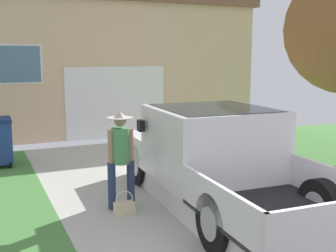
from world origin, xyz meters
name	(u,v)px	position (x,y,z in m)	size (l,w,h in m)	color
pickup_truck	(214,161)	(0.01, 3.36, 0.73)	(2.21, 5.33, 1.66)	silver
person_with_hat	(121,152)	(-1.55, 3.75, 0.95)	(0.47, 0.43, 1.65)	navy
handbag	(124,207)	(-1.60, 3.45, 0.12)	(0.32, 0.17, 0.39)	beige
house_with_garage	(93,54)	(0.44, 13.11, 2.60)	(10.07, 6.90, 5.14)	#D4B38B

